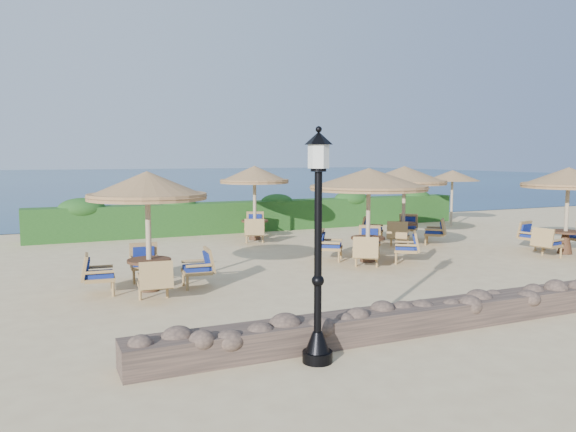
{
  "coord_description": "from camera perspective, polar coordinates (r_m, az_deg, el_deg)",
  "views": [
    {
      "loc": [
        -8.4,
        -13.8,
        2.96
      ],
      "look_at": [
        -1.97,
        0.58,
        1.3
      ],
      "focal_mm": 35.0,
      "sensor_mm": 36.0,
      "label": 1
    }
  ],
  "objects": [
    {
      "name": "ground",
      "position": [
        16.43,
        7.12,
        -4.41
      ],
      "size": [
        120.0,
        120.0,
        0.0
      ],
      "primitive_type": "plane",
      "color": "beige",
      "rests_on": "ground"
    },
    {
      "name": "sea",
      "position": [
        84.28,
        -18.42,
        3.68
      ],
      "size": [
        160.0,
        160.0,
        0.0
      ],
      "primitive_type": "plane",
      "color": "#0B294A",
      "rests_on": "ground"
    },
    {
      "name": "hedge",
      "position": [
        22.74,
        -2.3,
        0.05
      ],
      "size": [
        18.0,
        0.9,
        1.2
      ],
      "primitive_type": "cube",
      "color": "#194315",
      "rests_on": "ground"
    },
    {
      "name": "stone_wall",
      "position": [
        11.66,
        23.28,
        -8.07
      ],
      "size": [
        15.0,
        0.65,
        0.44
      ],
      "primitive_type": "cube",
      "color": "brown",
      "rests_on": "ground"
    },
    {
      "name": "lamp_post",
      "position": [
        8.0,
        3.06,
        -4.12
      ],
      "size": [
        0.44,
        0.44,
        3.31
      ],
      "color": "black",
      "rests_on": "ground"
    },
    {
      "name": "extra_parasol",
      "position": [
        24.99,
        16.37,
        3.96
      ],
      "size": [
        2.3,
        2.3,
        2.41
      ],
      "color": "tan",
      "rests_on": "ground"
    },
    {
      "name": "cafe_set_0",
      "position": [
        12.66,
        -14.05,
        0.46
      ],
      "size": [
        2.85,
        2.85,
        2.65
      ],
      "color": "tan",
      "rests_on": "ground"
    },
    {
      "name": "cafe_set_1",
      "position": [
        15.9,
        8.19,
        2.29
      ],
      "size": [
        3.35,
        3.35,
        2.65
      ],
      "color": "tan",
      "rests_on": "ground"
    },
    {
      "name": "cafe_set_2",
      "position": [
        19.06,
        26.53,
        1.93
      ],
      "size": [
        2.89,
        2.89,
        2.65
      ],
      "color": "tan",
      "rests_on": "ground"
    },
    {
      "name": "cafe_set_3",
      "position": [
        20.04,
        -3.42,
        3.09
      ],
      "size": [
        2.48,
        2.86,
        2.65
      ],
      "color": "tan",
      "rests_on": "ground"
    },
    {
      "name": "cafe_set_4",
      "position": [
        19.61,
        11.71,
        2.64
      ],
      "size": [
        2.9,
        2.9,
        2.65
      ],
      "color": "tan",
      "rests_on": "ground"
    }
  ]
}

